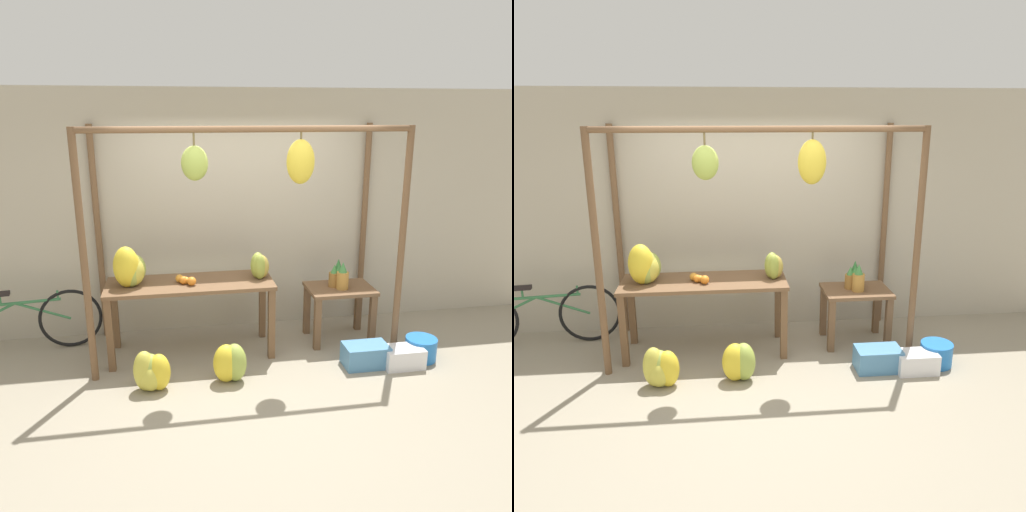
{
  "view_description": "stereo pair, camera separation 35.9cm",
  "coord_description": "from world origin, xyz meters",
  "views": [
    {
      "loc": [
        -0.75,
        -4.21,
        2.54
      ],
      "look_at": [
        0.12,
        0.81,
        1.06
      ],
      "focal_mm": 35.0,
      "sensor_mm": 36.0,
      "label": 1
    },
    {
      "loc": [
        -0.4,
        -4.26,
        2.54
      ],
      "look_at": [
        0.12,
        0.81,
        1.06
      ],
      "focal_mm": 35.0,
      "sensor_mm": 36.0,
      "label": 2
    }
  ],
  "objects": [
    {
      "name": "banana_pile_on_table",
      "position": [
        -1.19,
        0.8,
        0.99
      ],
      "size": [
        0.38,
        0.39,
        0.42
      ],
      "color": "gold",
      "rests_on": "display_table_main"
    },
    {
      "name": "papaya_pile",
      "position": [
        0.16,
        0.83,
        0.94
      ],
      "size": [
        0.25,
        0.33,
        0.29
      ],
      "color": "#B2993D",
      "rests_on": "display_table_main"
    },
    {
      "name": "shop_wall_back",
      "position": [
        0.0,
        1.51,
        1.4
      ],
      "size": [
        8.0,
        0.08,
        2.8
      ],
      "color": "#B2A893",
      "rests_on": "ground_plane"
    },
    {
      "name": "stall_awning",
      "position": [
        0.04,
        0.63,
        1.72
      ],
      "size": [
        3.19,
        1.19,
        2.42
      ],
      "color": "brown",
      "rests_on": "ground_plane"
    },
    {
      "name": "banana_pile_ground_left",
      "position": [
        -1.01,
        0.1,
        0.18
      ],
      "size": [
        0.37,
        0.27,
        0.4
      ],
      "color": "yellow",
      "rests_on": "ground_plane"
    },
    {
      "name": "parked_bicycle",
      "position": [
        -2.44,
        1.12,
        0.35
      ],
      "size": [
        1.75,
        0.24,
        0.72
      ],
      "color": "black",
      "rests_on": "ground_plane"
    },
    {
      "name": "pineapple_cluster",
      "position": [
        1.08,
        0.87,
        0.76
      ],
      "size": [
        0.2,
        0.27,
        0.31
      ],
      "color": "olive",
      "rests_on": "display_table_side"
    },
    {
      "name": "display_table_side",
      "position": [
        1.09,
        0.86,
        0.48
      ],
      "size": [
        0.74,
        0.53,
        0.64
      ],
      "color": "brown",
      "rests_on": "ground_plane"
    },
    {
      "name": "ground_plane",
      "position": [
        0.0,
        0.0,
        0.0
      ],
      "size": [
        20.0,
        20.0,
        0.0
      ],
      "primitive_type": "plane",
      "color": "gray"
    },
    {
      "name": "banana_pile_ground_right",
      "position": [
        -0.25,
        0.13,
        0.19
      ],
      "size": [
        0.38,
        0.32,
        0.39
      ],
      "color": "#9EB247",
      "rests_on": "ground_plane"
    },
    {
      "name": "fruit_crate_white",
      "position": [
        1.16,
        0.2,
        0.12
      ],
      "size": [
        0.46,
        0.28,
        0.23
      ],
      "color": "#4C84B2",
      "rests_on": "ground_plane"
    },
    {
      "name": "blue_bucket",
      "position": [
        1.8,
        0.24,
        0.12
      ],
      "size": [
        0.33,
        0.33,
        0.24
      ],
      "color": "blue",
      "rests_on": "ground_plane"
    },
    {
      "name": "orange_pile",
      "position": [
        -0.63,
        0.75,
        0.86
      ],
      "size": [
        0.21,
        0.21,
        0.09
      ],
      "color": "orange",
      "rests_on": "display_table_main"
    },
    {
      "name": "display_table_main",
      "position": [
        -0.59,
        0.81,
        0.69
      ],
      "size": [
        1.75,
        0.63,
        0.81
      ],
      "color": "brown",
      "rests_on": "ground_plane"
    },
    {
      "name": "fruit_crate_purple",
      "position": [
        1.54,
        0.11,
        0.11
      ],
      "size": [
        0.41,
        0.25,
        0.21
      ],
      "color": "silver",
      "rests_on": "ground_plane"
    }
  ]
}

